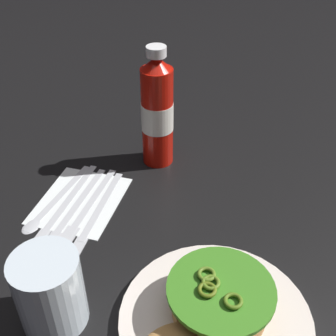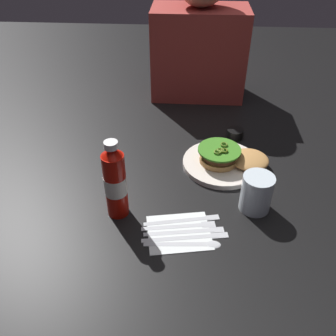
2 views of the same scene
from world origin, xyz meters
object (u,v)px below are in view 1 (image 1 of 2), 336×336
at_px(dinner_plate, 215,321).
at_px(spoon_utensil, 49,205).
at_px(burger_sandwich, 208,324).
at_px(table_knife, 62,207).
at_px(water_glass, 50,291).
at_px(napkin, 80,200).
at_px(fork_utensil, 86,208).
at_px(ketchup_bottle, 157,112).
at_px(steak_knife, 73,209).
at_px(butter_knife, 96,213).

distance_m(dinner_plate, spoon_utensil, 0.34).
xyz_separation_m(burger_sandwich, table_knife, (-0.12, -0.30, -0.03)).
distance_m(water_glass, napkin, 0.23).
height_order(napkin, fork_utensil, fork_utensil).
distance_m(ketchup_bottle, table_knife, 0.23).
distance_m(burger_sandwich, steak_knife, 0.31).
distance_m(water_glass, butter_knife, 0.20).
height_order(burger_sandwich, spoon_utensil, burger_sandwich).
relative_size(water_glass, spoon_utensil, 0.56).
distance_m(napkin, fork_utensil, 0.03).
bearing_deg(dinner_plate, water_glass, -66.90).
bearing_deg(butter_knife, table_knife, -78.58).
height_order(water_glass, butter_knife, water_glass).
bearing_deg(dinner_plate, table_knife, -106.44).
bearing_deg(table_knife, steak_knife, 103.01).
distance_m(ketchup_bottle, napkin, 0.20).
bearing_deg(table_knife, burger_sandwich, 69.22).
xyz_separation_m(dinner_plate, table_knife, (-0.09, -0.31, -0.00)).
bearing_deg(fork_utensil, dinner_plate, 68.62).
relative_size(water_glass, napkin, 0.67).
xyz_separation_m(table_knife, steak_knife, (-0.00, 0.02, 0.00)).
xyz_separation_m(napkin, table_knife, (0.03, -0.02, 0.00)).
bearing_deg(table_knife, water_glass, 35.29).
distance_m(burger_sandwich, water_glass, 0.19).
height_order(steak_knife, butter_knife, same).
height_order(burger_sandwich, ketchup_bottle, ketchup_bottle).
xyz_separation_m(table_knife, fork_utensil, (-0.01, 0.04, -0.00)).
distance_m(burger_sandwich, ketchup_bottle, 0.39).
bearing_deg(spoon_utensil, dinner_plate, 75.56).
bearing_deg(table_knife, spoon_utensil, -74.72).
relative_size(ketchup_bottle, steak_knife, 1.10).
bearing_deg(ketchup_bottle, spoon_utensil, -26.50).
bearing_deg(ketchup_bottle, table_knife, -21.93).
bearing_deg(ketchup_bottle, water_glass, 6.46).
relative_size(dinner_plate, water_glass, 2.28).
height_order(water_glass, spoon_utensil, water_glass).
bearing_deg(napkin, table_knife, -26.52).
bearing_deg(steak_knife, ketchup_bottle, 162.66).
height_order(dinner_plate, fork_utensil, dinner_plate).
height_order(ketchup_bottle, steak_knife, ketchup_bottle).
bearing_deg(burger_sandwich, water_glass, -73.74).
xyz_separation_m(ketchup_bottle, napkin, (0.16, -0.06, -0.10)).
bearing_deg(butter_knife, napkin, -112.61).
bearing_deg(dinner_plate, butter_knife, -112.48).
height_order(burger_sandwich, water_glass, water_glass).
bearing_deg(napkin, butter_knife, 67.39).
height_order(water_glass, napkin, water_glass).
xyz_separation_m(dinner_plate, spoon_utensil, (-0.08, -0.33, -0.00)).
height_order(spoon_utensil, steak_knife, same).
relative_size(ketchup_bottle, water_glass, 2.13).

